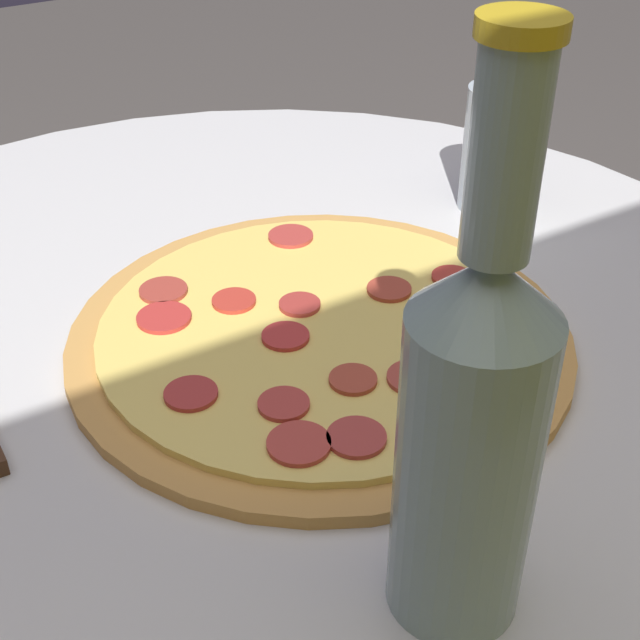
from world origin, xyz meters
name	(u,v)px	position (x,y,z in m)	size (l,w,h in m)	color
table	(256,480)	(0.00, 0.00, 0.61)	(0.94, 0.94, 0.77)	silver
pizza	(320,334)	(-0.04, 0.04, 0.77)	(0.38, 0.38, 0.02)	#C68E47
beer_bottle	(471,429)	(0.02, 0.28, 0.88)	(0.07, 0.07, 0.31)	gray
drinking_glass	(495,149)	(-0.30, -0.07, 0.82)	(0.06, 0.06, 0.12)	#ADBCC6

